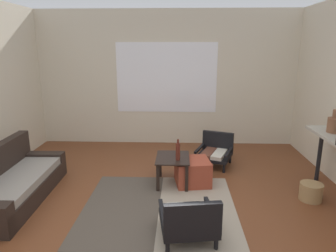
{
  "coord_description": "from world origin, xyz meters",
  "views": [
    {
      "loc": [
        0.27,
        -3.22,
        1.98
      ],
      "look_at": [
        0.11,
        0.84,
        0.92
      ],
      "focal_mm": 32.72,
      "sensor_mm": 36.0,
      "label": 1
    }
  ],
  "objects": [
    {
      "name": "ground_plane",
      "position": [
        0.0,
        0.0,
        0.0
      ],
      "size": [
        7.8,
        7.8,
        0.0
      ],
      "primitive_type": "plane",
      "color": "brown"
    },
    {
      "name": "wicker_basket",
      "position": [
        2.02,
        0.55,
        0.12
      ],
      "size": [
        0.29,
        0.29,
        0.23
      ],
      "primitive_type": "cylinder",
      "color": "#9E7A4C",
      "rests_on": "ground"
    },
    {
      "name": "couch",
      "position": [
        -1.92,
        0.4,
        0.23
      ],
      "size": [
        0.74,
        1.81,
        0.71
      ],
      "color": "black",
      "rests_on": "ground"
    },
    {
      "name": "armchair_striped_foreground",
      "position": [
        0.38,
        -0.39,
        0.23
      ],
      "size": [
        0.66,
        0.7,
        0.53
      ],
      "color": "black",
      "rests_on": "ground"
    },
    {
      "name": "armchair_by_window",
      "position": [
        0.89,
        1.79,
        0.25
      ],
      "size": [
        0.71,
        0.72,
        0.54
      ],
      "color": "black",
      "rests_on": "ground"
    },
    {
      "name": "far_wall_with_window",
      "position": [
        0.0,
        3.06,
        1.35
      ],
      "size": [
        5.6,
        0.13,
        2.7
      ],
      "color": "beige",
      "rests_on": "ground"
    },
    {
      "name": "glass_bottle",
      "position": [
        0.25,
        0.87,
        0.55
      ],
      "size": [
        0.06,
        0.06,
        0.31
      ],
      "color": "#5B2319",
      "rests_on": "coffee_table"
    },
    {
      "name": "coffee_table",
      "position": [
        0.18,
        0.98,
        0.33
      ],
      "size": [
        0.48,
        0.6,
        0.42
      ],
      "color": "black",
      "rests_on": "ground"
    },
    {
      "name": "clay_vase",
      "position": [
        2.38,
        0.87,
        0.97
      ],
      "size": [
        0.2,
        0.2,
        0.31
      ],
      "color": "brown",
      "rests_on": "console_shelf"
    },
    {
      "name": "ottoman_orange",
      "position": [
        0.47,
        0.99,
        0.19
      ],
      "size": [
        0.55,
        0.55,
        0.37
      ],
      "primitive_type": "cube",
      "rotation": [
        0.0,
        0.0,
        0.15
      ],
      "color": "#993D28",
      "rests_on": "ground"
    },
    {
      "name": "area_rug",
      "position": [
        0.03,
        0.26,
        0.01
      ],
      "size": [
        1.91,
        1.82,
        0.01
      ],
      "color": "#4C4238",
      "rests_on": "ground"
    }
  ]
}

